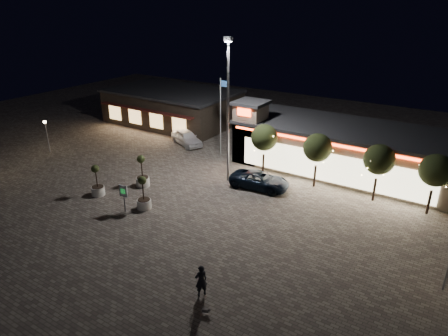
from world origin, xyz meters
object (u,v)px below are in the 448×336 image
Objects in this scene: valet_sign at (123,193)px; white_sedan at (187,138)px; planter_left at (142,177)px; planter_mid at (97,186)px; pickup_truck at (259,180)px; pedestrian at (201,280)px.

white_sedan is at bearing 110.00° from valet_sign.
planter_left reaches higher than planter_mid.
white_sedan is (-12.12, 5.55, 0.10)m from pickup_truck.
pickup_truck is 2.34× the size of valet_sign.
valet_sign reaches higher than white_sedan.
pickup_truck is at bearing -131.55° from pedestrian.
pickup_truck is 1.90× the size of planter_mid.
valet_sign is at bearing -80.05° from pedestrian.
valet_sign is at bearing -11.81° from planter_mid.
valet_sign is at bearing 136.85° from pickup_truck.
planter_mid reaches higher than white_sedan.
pedestrian is 0.87× the size of valet_sign.
planter_mid is at bearing -120.37° from planter_left.
planter_left reaches higher than pickup_truck.
white_sedan is at bearing 95.97° from planter_mid.
planter_mid is (1.46, -13.99, 0.02)m from white_sedan.
planter_left is at bearing -91.38° from pedestrian.
planter_left is at bearing 113.37° from pickup_truck.
planter_left is 1.31× the size of valet_sign.
pickup_truck is at bearing 54.00° from valet_sign.
pedestrian is 15.14m from planter_left.
pickup_truck is 11.48m from valet_sign.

